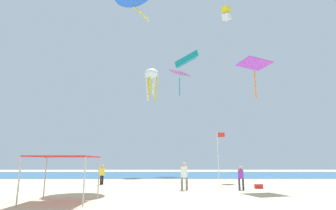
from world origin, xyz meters
name	(u,v)px	position (x,y,z in m)	size (l,w,h in m)	color
ground	(166,199)	(0.00, 0.00, -0.05)	(110.00, 110.00, 0.10)	beige
ocean_strip	(166,174)	(0.00, 29.13, 0.01)	(110.00, 23.90, 0.03)	#28608C
canopy_tent	(64,158)	(-5.10, -1.58, 2.09)	(2.96, 2.78, 2.21)	#B2B2B7
person_near_tent	(241,176)	(5.31, 4.39, 0.96)	(0.43, 0.39, 1.64)	#33384C
person_leftmost	(184,174)	(1.28, 4.25, 1.12)	(0.50, 0.45, 1.91)	slate
person_central	(102,173)	(-5.55, 8.96, 1.00)	(0.41, 0.44, 1.71)	black
banner_flag	(219,155)	(4.05, 5.67, 2.47)	(0.61, 0.06, 4.17)	silver
cooler_box	(259,186)	(6.87, 5.44, 0.18)	(0.57, 0.37, 0.35)	red
kite_diamond_purple	(254,66)	(7.11, 5.34, 9.55)	(2.61, 2.62, 3.07)	purple
kite_box_yellow	(226,13)	(8.09, 17.76, 21.47)	(1.39, 1.41, 2.12)	yellow
kite_octopus_white	(152,76)	(-2.11, 22.91, 14.37)	(2.64, 2.64, 4.90)	white
kite_parafoil_teal	(187,59)	(2.67, 17.77, 14.93)	(3.04, 2.07, 2.11)	teal
kite_diamond_pink	(179,74)	(2.18, 26.03, 15.63)	(3.71, 3.75, 4.16)	pink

